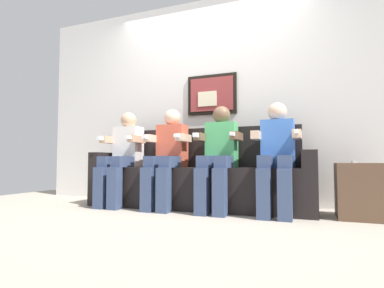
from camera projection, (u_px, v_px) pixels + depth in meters
The scene contains 9 objects.
ground_plane at pixel (187, 212), 3.12m from camera, with size 6.36×6.36×0.00m, color #9E9384.
back_wall_assembly at pixel (209, 99), 3.90m from camera, with size 4.89×0.10×2.60m.
couch at pixel (198, 179), 3.44m from camera, with size 2.49×0.58×0.90m.
person_leftmost at pixel (123, 154), 3.62m from camera, with size 0.46×0.56×1.11m.
person_left_center at pixel (168, 153), 3.41m from camera, with size 0.46×0.56×1.11m.
person_right_center at pixel (219, 153), 3.20m from camera, with size 0.46×0.56×1.11m.
person_rightmost at pixel (277, 152), 2.99m from camera, with size 0.46×0.56×1.11m.
side_table_right at pixel (360, 191), 2.77m from camera, with size 0.40×0.40×0.50m.
spare_remote_on_table at pixel (354, 162), 2.79m from camera, with size 0.04×0.13×0.02m, color white.
Camera 1 is at (1.18, -2.92, 0.52)m, focal length 28.84 mm.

